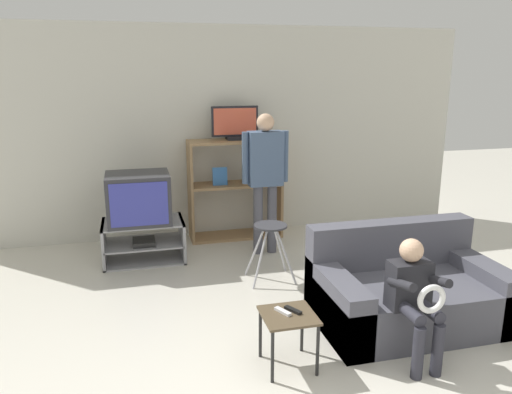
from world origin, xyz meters
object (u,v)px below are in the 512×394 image
folding_stool (270,235)px  remote_control_white (283,311)px  tv_stand (144,241)px  snack_table (288,322)px  television_main (139,198)px  television_flat (235,124)px  remote_control_black (293,310)px  person_seated_child (415,293)px  person_standing_adult (265,170)px  couch (406,292)px  media_shelf (235,188)px

folding_stool → remote_control_white: folding_stool is taller
tv_stand → snack_table: (0.93, -2.35, 0.12)m
television_main → television_flat: size_ratio=1.17×
remote_control_black → person_seated_child: size_ratio=0.16×
remote_control_white → person_standing_adult: bearing=51.6°
tv_stand → person_seated_child: size_ratio=0.97×
tv_stand → person_standing_adult: bearing=-3.8°
remote_control_white → couch: size_ratio=0.10×
tv_stand → person_seated_child: bearing=-53.9°
television_flat → remote_control_white: bearing=-95.4°
television_main → snack_table: 2.56m
remote_control_black → television_main: bearing=83.9°
folding_stool → person_seated_child: 1.74m
tv_stand → remote_control_black: size_ratio=6.12×
tv_stand → folding_stool: folding_stool is taller
media_shelf → couch: size_ratio=0.82×
tv_stand → snack_table: 2.53m
television_main → person_standing_adult: size_ratio=0.42×
remote_control_black → remote_control_white: same height
television_main → couch: bearing=-42.6°
television_flat → folding_stool: 1.72m
tv_stand → snack_table: size_ratio=2.17×
person_standing_adult → television_main: bearing=176.6°
person_seated_child → snack_table: bearing=171.0°
folding_stool → remote_control_black: folding_stool is taller
television_flat → person_seated_child: bearing=-78.0°
television_flat → folding_stool: size_ratio=0.97×
snack_table → remote_control_black: 0.09m
television_flat → couch: 2.93m
tv_stand → media_shelf: 1.34m
media_shelf → person_seated_child: 3.11m
person_seated_child → remote_control_white: bearing=169.4°
television_main → television_flat: bearing=25.9°
person_standing_adult → person_seated_child: 2.48m
snack_table → couch: 1.23m
folding_stool → remote_control_black: (-0.25, -1.46, -0.06)m
remote_control_black → folding_stool: bearing=51.0°
folding_stool → person_standing_adult: size_ratio=0.37×
remote_control_white → snack_table: bearing=-71.4°
television_main → folding_stool: bearing=-34.3°
couch → remote_control_black: bearing=-162.1°
tv_stand → couch: 2.86m
tv_stand → snack_table: bearing=-68.5°
snack_table → person_seated_child: bearing=-9.0°
tv_stand → remote_control_black: tv_stand is taller
television_flat → media_shelf: bearing=-112.7°
couch → remote_control_white: bearing=-163.1°
television_flat → remote_control_black: bearing=-93.9°
remote_control_black → remote_control_white: 0.08m
person_standing_adult → media_shelf: bearing=108.6°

